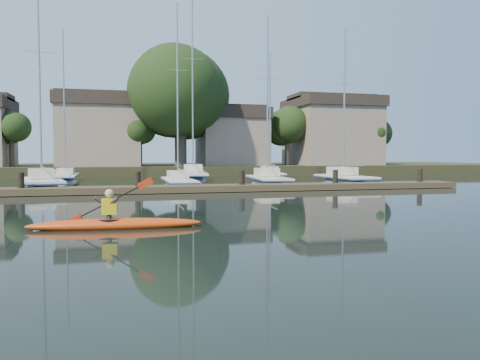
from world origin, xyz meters
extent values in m
plane|color=black|center=(0.00, 0.00, 0.00)|extent=(160.00, 160.00, 0.00)
ellipsoid|color=#D44810|center=(-4.05, 1.19, 0.11)|extent=(4.99, 1.00, 0.37)
cylinder|color=black|center=(-4.22, 1.20, 0.23)|extent=(0.79, 0.79, 0.10)
imported|color=#312C2D|center=(-4.22, 1.20, 0.63)|extent=(0.28, 0.41, 1.07)
cube|color=gold|center=(-4.22, 1.20, 0.64)|extent=(0.44, 0.34, 0.44)
sphere|color=#CEB181|center=(-4.22, 1.20, 1.01)|extent=(0.24, 0.24, 0.24)
cube|color=#483E29|center=(0.00, 14.00, 0.20)|extent=(34.00, 2.00, 0.35)
cylinder|color=black|center=(-9.00, 14.00, 0.30)|extent=(0.32, 0.32, 1.80)
cylinder|color=black|center=(-3.00, 14.00, 0.30)|extent=(0.32, 0.32, 1.80)
cylinder|color=black|center=(3.00, 14.00, 0.30)|extent=(0.32, 0.32, 1.80)
cylinder|color=black|center=(9.00, 14.00, 0.30)|extent=(0.32, 0.32, 1.80)
cylinder|color=black|center=(15.00, 14.00, 0.30)|extent=(0.32, 0.32, 1.80)
ellipsoid|color=silver|center=(-8.62, 18.22, -0.37)|extent=(3.98, 9.17, 1.99)
cube|color=silver|center=(-8.62, 18.22, 0.58)|extent=(3.55, 7.58, 0.15)
cube|color=navy|center=(-8.62, 18.22, 0.49)|extent=(3.67, 7.77, 0.08)
cube|color=beige|center=(-8.73, 18.74, 0.96)|extent=(1.95, 2.74, 0.58)
cylinder|color=#9EA0A5|center=(-8.67, 18.48, 6.91)|extent=(0.13, 0.13, 12.57)
cylinder|color=#9EA0A5|center=(-8.35, 16.91, 1.41)|extent=(0.78, 3.33, 0.08)
cylinder|color=#9EA0A5|center=(-8.67, 18.48, 8.42)|extent=(1.65, 0.38, 0.03)
ellipsoid|color=silver|center=(-0.23, 18.26, -0.31)|extent=(1.89, 8.00, 1.69)
cube|color=silver|center=(-0.23, 18.26, 0.49)|extent=(1.80, 6.56, 0.12)
cube|color=navy|center=(-0.23, 18.26, 0.42)|extent=(1.87, 6.72, 0.07)
cube|color=beige|center=(-0.22, 18.74, 0.82)|extent=(1.25, 2.24, 0.49)
cylinder|color=#9EA0A5|center=(-0.22, 18.50, 6.31)|extent=(0.11, 0.11, 11.55)
cylinder|color=#9EA0A5|center=(-0.23, 17.06, 1.20)|extent=(0.08, 3.04, 0.07)
cylinder|color=#9EA0A5|center=(-0.22, 18.50, 7.69)|extent=(1.42, 0.03, 0.03)
ellipsoid|color=silver|center=(5.98, 18.26, -0.35)|extent=(2.81, 8.15, 1.90)
cube|color=silver|center=(5.98, 18.26, 0.55)|extent=(2.58, 6.71, 0.14)
cube|color=navy|center=(5.98, 18.26, 0.47)|extent=(2.67, 6.87, 0.08)
cube|color=beige|center=(6.02, 18.74, 0.92)|extent=(1.59, 2.35, 0.55)
cylinder|color=#9EA0A5|center=(6.00, 18.50, 6.09)|extent=(0.12, 0.12, 10.99)
cylinder|color=#9EA0A5|center=(5.87, 17.07, 1.35)|extent=(0.35, 3.03, 0.08)
cylinder|color=#9EA0A5|center=(6.00, 18.50, 7.41)|extent=(1.59, 0.17, 0.03)
ellipsoid|color=silver|center=(11.58, 17.81, -0.37)|extent=(2.30, 7.42, 2.01)
cube|color=silver|center=(11.58, 17.81, 0.58)|extent=(2.18, 6.09, 0.15)
cube|color=navy|center=(11.58, 17.81, 0.50)|extent=(2.27, 6.24, 0.08)
cube|color=beige|center=(11.58, 18.25, 0.97)|extent=(1.50, 2.09, 0.58)
cylinder|color=#9EA0A5|center=(11.58, 18.03, 5.92)|extent=(0.13, 0.13, 10.56)
cylinder|color=#9EA0A5|center=(11.60, 16.70, 1.43)|extent=(0.12, 2.81, 0.08)
cylinder|color=#9EA0A5|center=(11.58, 18.03, 7.18)|extent=(1.69, 0.05, 0.03)
ellipsoid|color=silver|center=(-8.24, 27.12, -0.31)|extent=(2.10, 8.05, 1.69)
cube|color=silver|center=(-8.24, 27.12, 0.49)|extent=(1.97, 6.61, 0.12)
cube|color=navy|center=(-8.24, 27.12, 0.42)|extent=(2.05, 6.77, 0.07)
cube|color=beige|center=(-8.26, 27.60, 0.82)|extent=(1.31, 2.27, 0.49)
cylinder|color=#9EA0A5|center=(-8.25, 27.36, 6.31)|extent=(0.11, 0.11, 11.55)
cylinder|color=#9EA0A5|center=(-8.21, 25.92, 1.20)|extent=(0.16, 3.04, 0.07)
cylinder|color=#9EA0A5|center=(-8.25, 27.36, 7.69)|extent=(1.42, 0.07, 0.03)
ellipsoid|color=silver|center=(2.00, 26.64, -0.39)|extent=(3.72, 11.21, 2.09)
cube|color=silver|center=(2.00, 26.64, 0.61)|extent=(3.35, 9.24, 0.15)
cube|color=navy|center=(2.00, 26.64, 0.52)|extent=(3.47, 9.47, 0.09)
cube|color=beige|center=(2.09, 27.29, 1.01)|extent=(1.93, 3.26, 0.61)
cylinder|color=#9EA0A5|center=(2.04, 26.96, 8.37)|extent=(0.13, 0.13, 15.41)
cylinder|color=#9EA0A5|center=(1.79, 25.00, 1.49)|extent=(0.63, 4.16, 0.09)
cylinder|color=#9EA0A5|center=(2.04, 26.96, 10.22)|extent=(1.75, 0.26, 0.03)
ellipsoid|color=silver|center=(8.86, 26.69, -0.33)|extent=(3.28, 7.86, 1.81)
cube|color=silver|center=(8.86, 26.69, 0.52)|extent=(2.95, 6.49, 0.13)
cube|color=navy|center=(8.86, 26.69, 0.45)|extent=(3.05, 6.66, 0.08)
cube|color=beige|center=(8.93, 27.14, 0.88)|extent=(1.68, 2.33, 0.52)
cylinder|color=#9EA0A5|center=(8.90, 26.92, 5.82)|extent=(0.11, 0.11, 10.50)
cylinder|color=#9EA0A5|center=(8.66, 25.56, 1.29)|extent=(0.57, 2.87, 0.08)
cylinder|color=#9EA0A5|center=(8.90, 26.92, 7.08)|extent=(1.51, 0.29, 0.03)
cube|color=#243118|center=(0.00, 44.00, 0.50)|extent=(90.00, 24.00, 1.00)
cube|color=gray|center=(-6.00, 38.00, 4.00)|extent=(8.00, 8.00, 6.00)
cube|color=#322A24|center=(-6.00, 38.00, 7.60)|extent=(8.40, 8.40, 1.20)
cube|color=gray|center=(8.00, 38.00, 3.50)|extent=(7.00, 7.00, 5.00)
cube|color=#322A24|center=(8.00, 38.00, 6.60)|extent=(7.35, 7.35, 1.20)
cube|color=gray|center=(20.00, 38.00, 4.25)|extent=(9.00, 9.00, 6.50)
cube|color=#322A24|center=(20.00, 38.00, 8.10)|extent=(9.45, 9.45, 1.20)
cylinder|color=#49413A|center=(2.00, 35.00, 3.50)|extent=(1.20, 1.20, 5.00)
sphere|color=black|center=(2.00, 35.00, 8.50)|extent=(8.50, 8.50, 8.50)
cylinder|color=#49413A|center=(-14.00, 36.00, 2.50)|extent=(0.48, 0.48, 3.00)
sphere|color=black|center=(-14.00, 36.00, 5.00)|extent=(3.40, 3.40, 3.40)
cylinder|color=#49413A|center=(-2.00, 35.50, 2.40)|extent=(0.38, 0.38, 2.80)
sphere|color=black|center=(-2.00, 35.50, 4.60)|extent=(2.72, 2.72, 2.72)
cylinder|color=#49413A|center=(14.00, 36.50, 2.60)|extent=(0.50, 0.50, 3.20)
sphere|color=black|center=(14.00, 36.50, 5.25)|extent=(3.57, 3.57, 3.57)
cylinder|color=#49413A|center=(24.00, 35.00, 2.30)|extent=(0.41, 0.41, 2.60)
sphere|color=black|center=(24.00, 35.00, 4.45)|extent=(2.89, 2.89, 2.89)
camera|label=1|loc=(-3.87, -12.60, 2.10)|focal=35.00mm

